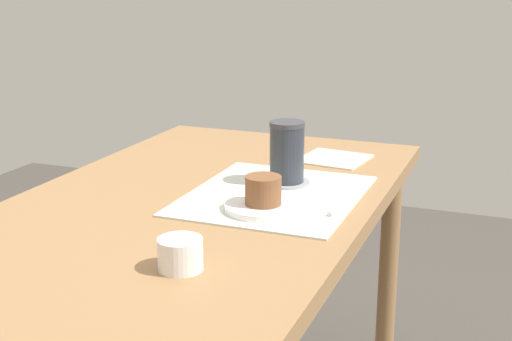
{
  "coord_description": "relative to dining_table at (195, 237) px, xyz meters",
  "views": [
    {
      "loc": [
        -1.21,
        -0.61,
        1.14
      ],
      "look_at": [
        0.08,
        -0.1,
        0.75
      ],
      "focal_mm": 50.0,
      "sensor_mm": 36.0,
      "label": 1
    }
  ],
  "objects": [
    {
      "name": "coffee_coaster",
      "position": [
        0.16,
        -0.14,
        0.09
      ],
      "size": [
        0.1,
        0.1,
        0.0
      ],
      "primitive_type": "cylinder",
      "color": "#99999E",
      "rests_on": "placemat"
    },
    {
      "name": "paper_napkin",
      "position": [
        0.4,
        -0.18,
        0.08
      ],
      "size": [
        0.17,
        0.17,
        0.0
      ],
      "primitive_type": "cube",
      "rotation": [
        0.0,
        0.0,
        -0.12
      ],
      "color": "silver",
      "rests_on": "dining_table"
    },
    {
      "name": "dining_table",
      "position": [
        0.0,
        0.0,
        0.0
      ],
      "size": [
        1.23,
        0.7,
        0.7
      ],
      "color": "#997047",
      "rests_on": "ground_plane"
    },
    {
      "name": "sugar_bowl",
      "position": [
        -0.31,
        -0.13,
        0.1
      ],
      "size": [
        0.07,
        0.07,
        0.05
      ],
      "primitive_type": "cylinder",
      "color": "white",
      "rests_on": "dining_table"
    },
    {
      "name": "coffee_mug",
      "position": [
        0.16,
        -0.14,
        0.15
      ],
      "size": [
        0.11,
        0.07,
        0.13
      ],
      "color": "#2D333D",
      "rests_on": "coffee_coaster"
    },
    {
      "name": "teaspoon",
      "position": [
        0.05,
        -0.29,
        0.09
      ],
      "size": [
        0.13,
        0.03,
        0.01
      ],
      "primitive_type": "cylinder",
      "rotation": [
        0.0,
        1.57,
        -0.16
      ],
      "color": "silver",
      "rests_on": "placemat"
    },
    {
      "name": "pastry_plate",
      "position": [
        -0.02,
        -0.15,
        0.09
      ],
      "size": [
        0.15,
        0.15,
        0.01
      ],
      "primitive_type": "cylinder",
      "color": "white",
      "rests_on": "placemat"
    },
    {
      "name": "placemat",
      "position": [
        0.08,
        -0.14,
        0.08
      ],
      "size": [
        0.4,
        0.33,
        0.0
      ],
      "primitive_type": "cube",
      "color": "silver",
      "rests_on": "dining_table"
    },
    {
      "name": "pastry",
      "position": [
        -0.02,
        -0.15,
        0.12
      ],
      "size": [
        0.07,
        0.07,
        0.05
      ],
      "primitive_type": "cylinder",
      "color": "brown",
      "rests_on": "pastry_plate"
    }
  ]
}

